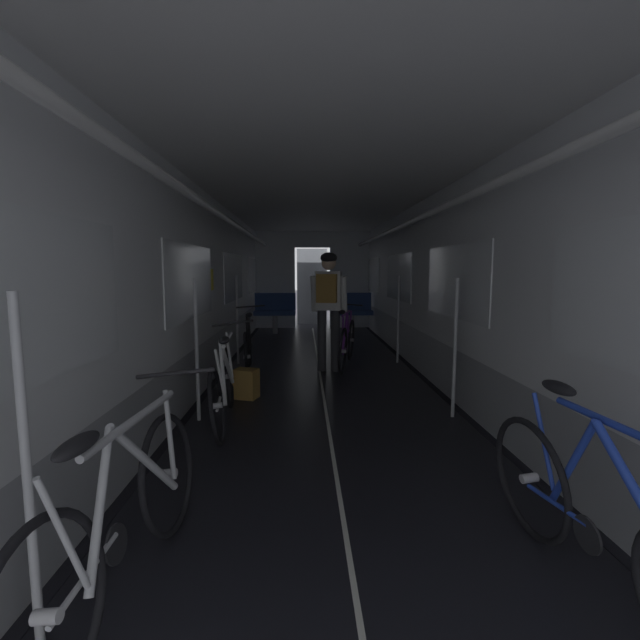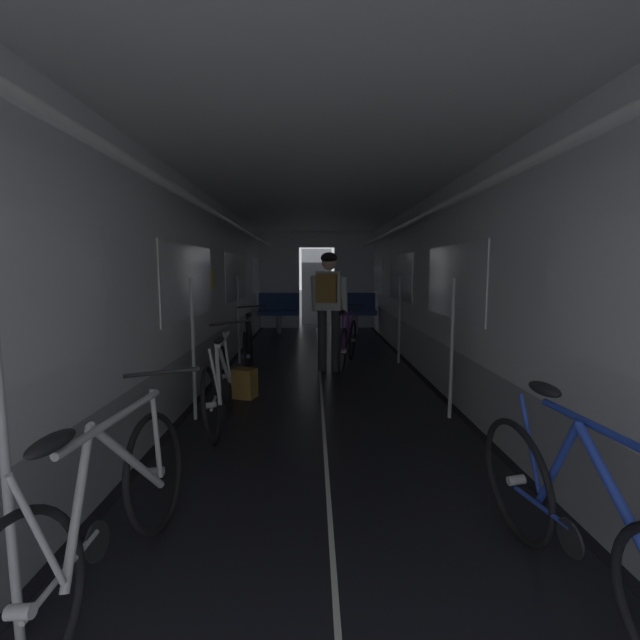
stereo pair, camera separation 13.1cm
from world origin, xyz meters
name	(u,v)px [view 2 (the right image)]	position (x,y,z in m)	size (l,w,h in m)	color
ground_plane	(333,556)	(0.00, 0.00, 0.00)	(60.00, 60.00, 0.00)	black
train_car_shell	(320,253)	(0.00, 3.60, 1.70)	(3.14, 12.34, 2.57)	black
bench_seat_far_left	(279,309)	(-0.90, 8.07, 0.57)	(0.98, 0.51, 0.95)	gray
bench_seat_far_right	(355,309)	(0.90, 8.07, 0.57)	(0.98, 0.51, 0.95)	gray
bicycle_black	(248,346)	(-1.03, 4.09, 0.38)	(0.44, 1.69, 0.94)	black
bicycle_white	(219,384)	(-1.01, 2.00, 0.38)	(0.44, 1.69, 0.95)	black
bicycle_silver	(105,515)	(-1.04, -0.24, 0.38)	(0.46, 1.69, 0.95)	black
bicycle_blue	(581,525)	(1.05, -0.36, 0.38)	(0.44, 1.69, 0.95)	black
person_cyclist_aisle	(329,298)	(0.13, 4.16, 1.07)	(0.56, 0.45, 1.73)	#2D2D33
bicycle_purple_in_aisle	(348,342)	(0.43, 4.43, 0.38)	(0.52, 1.66, 0.94)	black
backpack_on_floor	(244,383)	(-0.90, 2.83, 0.17)	(0.26, 0.20, 0.34)	olive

